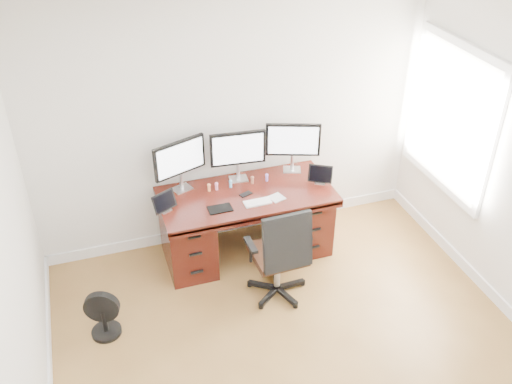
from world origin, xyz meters
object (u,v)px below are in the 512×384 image
object	(u,v)px
office_chair	(279,268)
monitor_center	(238,150)
desk	(246,220)
keyboard	(258,202)
floor_fan	(103,315)

from	to	relation	value
office_chair	monitor_center	world-z (taller)	monitor_center
desk	keyboard	distance (m)	0.42
office_chair	floor_fan	world-z (taller)	office_chair
keyboard	office_chair	bearing A→B (deg)	-85.48
desk	keyboard	size ratio (longest dim) A/B	6.54
office_chair	keyboard	bearing A→B (deg)	93.80
office_chair	keyboard	world-z (taller)	office_chair
office_chair	monitor_center	size ratio (longest dim) A/B	1.85
desk	floor_fan	world-z (taller)	desk
monitor_center	keyboard	bearing A→B (deg)	-78.76
desk	office_chair	size ratio (longest dim) A/B	1.66
desk	monitor_center	distance (m)	0.72
floor_fan	keyboard	size ratio (longest dim) A/B	1.74
office_chair	keyboard	xyz separation A→B (m)	(-0.05, 0.49, 0.42)
desk	office_chair	xyz separation A→B (m)	(0.10, -0.72, -0.07)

